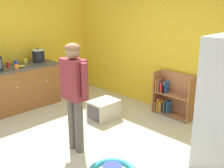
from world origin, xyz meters
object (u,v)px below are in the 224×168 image
pet_carrier (104,110)px  crock_pot (38,56)px  banana_bunch (22,66)px  kitchen_counter (10,89)px  blue_cup (15,63)px  yellow_cup (26,61)px  orange_cup (17,67)px  red_cup (8,64)px  standing_person (74,88)px  bookshelf (172,97)px

pet_carrier → crock_pot: (-1.73, -0.32, 0.86)m
banana_bunch → kitchen_counter: bearing=-124.9°
banana_bunch → blue_cup: 0.32m
crock_pot → blue_cup: 0.51m
yellow_cup → orange_cup: bearing=-45.7°
red_cup → standing_person: bearing=-1.9°
standing_person → yellow_cup: size_ratio=17.19×
bookshelf → yellow_cup: bearing=-147.6°
red_cup → blue_cup: same height
yellow_cup → crock_pot: bearing=72.1°
crock_pot → orange_cup: size_ratio=3.15×
kitchen_counter → orange_cup: 0.55m
red_cup → blue_cup: (-0.06, 0.19, 0.00)m
red_cup → crock_pot: bearing=88.3°
red_cup → banana_bunch: bearing=34.6°
crock_pot → orange_cup: 0.73m
banana_bunch → red_cup: size_ratio=1.67×
pet_carrier → banana_bunch: bearing=-150.9°
kitchen_counter → crock_pot: size_ratio=6.79×
red_cup → bookshelf: bearing=39.2°
yellow_cup → pet_carrier: bearing=17.9°
standing_person → pet_carrier: (-0.53, 1.08, -0.80)m
banana_bunch → orange_cup: bearing=-65.1°
crock_pot → red_cup: crock_pot is taller
blue_cup → yellow_cup: (-0.00, 0.23, 0.00)m
crock_pot → blue_cup: (-0.08, -0.50, -0.09)m
standing_person → pet_carrier: bearing=116.4°
orange_cup → pet_carrier: bearing=34.4°
banana_bunch → red_cup: bearing=-145.4°
bookshelf → yellow_cup: yellow_cup is taller
pet_carrier → banana_bunch: (-1.50, -0.83, 0.75)m
standing_person → blue_cup: bearing=173.5°
red_cup → orange_cup: bearing=4.8°
crock_pot → red_cup: size_ratio=3.15×
standing_person → blue_cup: size_ratio=17.19×
standing_person → red_cup: 2.28m
pet_carrier → bookshelf: bearing=53.1°
bookshelf → orange_cup: size_ratio=8.95×
bookshelf → banana_bunch: (-2.31, -1.91, 0.56)m
bookshelf → orange_cup: (-2.24, -2.05, 0.58)m
orange_cup → standing_person: bearing=-3.0°
standing_person → blue_cup: 2.36m
red_cup → yellow_cup: size_ratio=1.00×
orange_cup → blue_cup: bearing=156.7°
pet_carrier → red_cup: 2.16m
standing_person → banana_bunch: size_ratio=10.31×
kitchen_counter → pet_carrier: 1.98m
bookshelf → standing_person: 2.26m
crock_pot → red_cup: bearing=-91.7°
standing_person → pet_carrier: 1.45m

